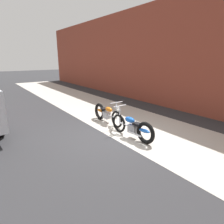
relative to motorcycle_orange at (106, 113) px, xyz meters
The scene contains 5 objects.
ground_plane 1.78m from the motorcycle_orange, 26.39° to the right, with size 80.00×80.00×0.00m, color #2D2D30.
sidewalk_slab 1.88m from the motorcycle_orange, 32.26° to the left, with size 36.00×3.50×0.01m, color #B2ADA3.
brick_building_wall 5.28m from the motorcycle_orange, 70.69° to the left, with size 36.00×0.50×5.62m, color brown.
motorcycle_orange is the anchor object (origin of this frame).
motorcycle_blue 2.05m from the motorcycle_orange, ahead, with size 2.01×0.58×1.03m.
Camera 1 is at (5.04, -3.59, 2.68)m, focal length 30.97 mm.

